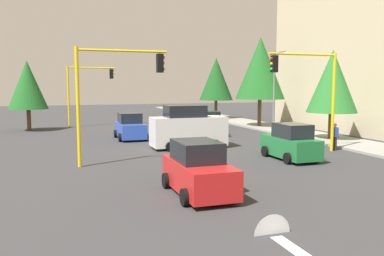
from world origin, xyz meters
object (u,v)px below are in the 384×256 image
(tree_roadside_near, at_px, (332,81))
(delivery_van_white, at_px, (188,128))
(street_lamp_curbside, at_px, (276,82))
(car_green, at_px, (291,143))
(traffic_signal_near_right, at_px, (114,83))
(traffic_signal_far_right, at_px, (87,84))
(car_blue, at_px, (130,127))
(traffic_signal_near_left, at_px, (309,82))
(tree_roadside_far, at_px, (216,79))
(pedestrian_crossing, at_px, (335,136))
(tree_opposite_side, at_px, (27,85))
(car_black, at_px, (207,124))
(car_red, at_px, (198,170))
(tree_roadside_mid, at_px, (260,68))

(tree_roadside_near, distance_m, delivery_van_white, 11.45)
(street_lamp_curbside, bearing_deg, car_green, -26.79)
(traffic_signal_near_right, bearing_deg, car_green, 80.17)
(traffic_signal_far_right, relative_size, delivery_van_white, 1.23)
(tree_roadside_near, relative_size, car_blue, 1.66)
(car_blue, bearing_deg, traffic_signal_far_right, -167.08)
(traffic_signal_near_left, height_order, tree_roadside_far, tree_roadside_far)
(traffic_signal_near_right, relative_size, tree_roadside_far, 0.81)
(traffic_signal_far_right, distance_m, pedestrian_crossing, 24.24)
(tree_roadside_far, relative_size, car_green, 1.94)
(tree_opposite_side, bearing_deg, traffic_signal_near_right, 16.31)
(traffic_signal_near_right, height_order, pedestrian_crossing, traffic_signal_near_right)
(street_lamp_curbside, height_order, tree_roadside_near, street_lamp_curbside)
(traffic_signal_near_left, relative_size, car_green, 1.59)
(tree_roadside_near, bearing_deg, car_black, -127.47)
(car_red, bearing_deg, tree_roadside_mid, 146.58)
(traffic_signal_near_right, xyz_separation_m, traffic_signal_far_right, (-20.00, -0.00, 0.01))
(delivery_van_white, relative_size, car_blue, 1.21)
(tree_roadside_mid, distance_m, car_red, 25.09)
(car_green, bearing_deg, delivery_van_white, -143.98)
(traffic_signal_far_right, distance_m, delivery_van_white, 17.07)
(tree_roadside_far, bearing_deg, car_green, -13.11)
(tree_roadside_mid, height_order, pedestrian_crossing, tree_roadside_mid)
(car_green, bearing_deg, car_red, -55.14)
(car_green, relative_size, car_red, 0.95)
(tree_roadside_far, xyz_separation_m, car_black, (14.25, -6.50, -3.91))
(street_lamp_curbside, height_order, tree_opposite_side, street_lamp_curbside)
(pedestrian_crossing, bearing_deg, tree_roadside_far, 176.09)
(tree_roadside_far, height_order, tree_roadside_mid, tree_roadside_mid)
(tree_opposite_side, bearing_deg, car_black, 59.49)
(tree_roadside_far, height_order, car_green, tree_roadside_far)
(delivery_van_white, distance_m, car_green, 6.94)
(tree_opposite_side, relative_size, delivery_van_white, 1.30)
(tree_roadside_mid, xyz_separation_m, car_green, (15.61, -6.46, -4.79))
(car_blue, distance_m, car_green, 13.11)
(traffic_signal_near_right, height_order, delivery_van_white, traffic_signal_near_right)
(tree_roadside_far, relative_size, car_red, 1.84)
(car_blue, bearing_deg, car_red, -0.80)
(traffic_signal_near_right, bearing_deg, pedestrian_crossing, 90.85)
(traffic_signal_far_right, distance_m, tree_roadside_mid, 16.91)
(pedestrian_crossing, bearing_deg, traffic_signal_near_left, -84.55)
(tree_opposite_side, height_order, car_green, tree_opposite_side)
(traffic_signal_near_right, xyz_separation_m, tree_roadside_mid, (-14.00, 15.73, 1.52))
(delivery_van_white, relative_size, car_black, 1.33)
(car_red, bearing_deg, car_blue, 179.20)
(pedestrian_crossing, bearing_deg, traffic_signal_near_right, -89.15)
(traffic_signal_near_right, distance_m, traffic_signal_far_right, 20.00)
(street_lamp_curbside, distance_m, tree_roadside_near, 5.76)
(tree_roadside_far, distance_m, car_black, 16.14)
(traffic_signal_near_right, relative_size, traffic_signal_far_right, 1.00)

